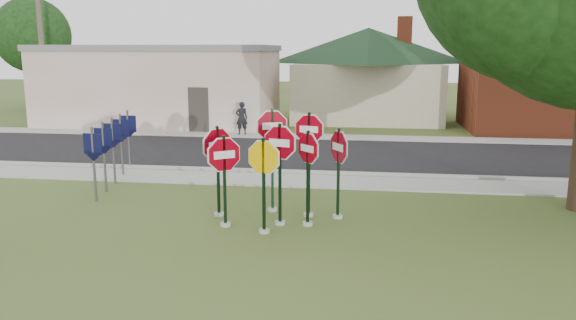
# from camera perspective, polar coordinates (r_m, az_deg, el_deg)

# --- Properties ---
(ground) EXTENTS (120.00, 120.00, 0.00)m
(ground) POSITION_cam_1_polar(r_m,az_deg,el_deg) (11.94, -2.50, -8.27)
(ground) COLOR #3D511E
(ground) RESTS_ON ground
(sidewalk_near) EXTENTS (60.00, 1.60, 0.06)m
(sidewalk_near) POSITION_cam_1_polar(r_m,az_deg,el_deg) (17.16, 0.90, -2.12)
(sidewalk_near) COLOR gray
(sidewalk_near) RESTS_ON ground
(road) EXTENTS (60.00, 7.00, 0.04)m
(road) POSITION_cam_1_polar(r_m,az_deg,el_deg) (21.54, 2.43, 0.58)
(road) COLOR black
(road) RESTS_ON ground
(sidewalk_far) EXTENTS (60.00, 1.60, 0.06)m
(sidewalk_far) POSITION_cam_1_polar(r_m,az_deg,el_deg) (25.76, 3.40, 2.33)
(sidewalk_far) COLOR gray
(sidewalk_far) RESTS_ON ground
(curb) EXTENTS (60.00, 0.20, 0.14)m
(curb) POSITION_cam_1_polar(r_m,az_deg,el_deg) (18.12, 1.31, -1.28)
(curb) COLOR gray
(curb) RESTS_ON ground
(stop_sign_center) EXTENTS (1.05, 0.32, 2.46)m
(stop_sign_center) POSITION_cam_1_polar(r_m,az_deg,el_deg) (12.66, -0.83, -0.02)
(stop_sign_center) COLOR #A5A29A
(stop_sign_center) RESTS_ON ground
(stop_sign_yellow) EXTENTS (1.01, 0.29, 2.21)m
(stop_sign_yellow) POSITION_cam_1_polar(r_m,az_deg,el_deg) (12.14, -2.49, -1.45)
(stop_sign_yellow) COLOR #A5A29A
(stop_sign_yellow) RESTS_ON ground
(stop_sign_left) EXTENTS (0.88, 0.66, 2.21)m
(stop_sign_left) POSITION_cam_1_polar(r_m,az_deg,el_deg) (12.67, -6.49, -0.94)
(stop_sign_left) COLOR #A5A29A
(stop_sign_left) RESTS_ON ground
(stop_sign_right) EXTENTS (0.70, 0.71, 2.29)m
(stop_sign_right) POSITION_cam_1_polar(r_m,az_deg,el_deg) (12.64, 2.04, -0.70)
(stop_sign_right) COLOR #A5A29A
(stop_sign_right) RESTS_ON ground
(stop_sign_back_right) EXTENTS (0.96, 0.24, 2.62)m
(stop_sign_back_right) POSITION_cam_1_polar(r_m,az_deg,el_deg) (13.31, 2.15, 0.92)
(stop_sign_back_right) COLOR #A5A29A
(stop_sign_back_right) RESTS_ON ground
(stop_sign_back_left) EXTENTS (1.00, 0.37, 2.68)m
(stop_sign_back_left) POSITION_cam_1_polar(r_m,az_deg,el_deg) (13.74, -1.61, 1.51)
(stop_sign_back_left) COLOR #A5A29A
(stop_sign_back_left) RESTS_ON ground
(stop_sign_far_right) EXTENTS (0.58, 0.95, 2.28)m
(stop_sign_far_right) POSITION_cam_1_polar(r_m,az_deg,el_deg) (13.24, 5.16, -0.16)
(stop_sign_far_right) COLOR #A5A29A
(stop_sign_far_right) RESTS_ON ground
(stop_sign_far_left) EXTENTS (0.73, 0.88, 2.31)m
(stop_sign_far_left) POSITION_cam_1_polar(r_m,az_deg,el_deg) (13.47, -7.15, 0.12)
(stop_sign_far_left) COLOR #A5A29A
(stop_sign_far_left) RESTS_ON ground
(route_sign_row) EXTENTS (1.43, 4.63, 2.00)m
(route_sign_row) POSITION_cam_1_polar(r_m,az_deg,el_deg) (17.50, -17.35, 1.62)
(route_sign_row) COLOR #59595E
(route_sign_row) RESTS_ON ground
(building_stucco) EXTENTS (12.20, 6.20, 4.20)m
(building_stucco) POSITION_cam_1_polar(r_m,az_deg,el_deg) (31.17, -12.81, 7.53)
(building_stucco) COLOR silver
(building_stucco) RESTS_ON ground
(building_house) EXTENTS (11.60, 11.60, 6.20)m
(building_house) POSITION_cam_1_polar(r_m,az_deg,el_deg) (33.07, 8.15, 10.48)
(building_house) COLOR beige
(building_house) RESTS_ON ground
(building_brick) EXTENTS (10.20, 6.20, 4.75)m
(building_brick) POSITION_cam_1_polar(r_m,az_deg,el_deg) (31.21, 26.88, 7.09)
(building_brick) COLOR maroon
(building_brick) RESTS_ON ground
(utility_pole_near) EXTENTS (2.20, 0.26, 9.50)m
(utility_pole_near) POSITION_cam_1_polar(r_m,az_deg,el_deg) (30.83, -23.87, 12.08)
(utility_pole_near) COLOR #453A2E
(utility_pole_near) RESTS_ON ground
(bg_tree_left) EXTENTS (4.90, 4.90, 7.35)m
(bg_tree_left) POSITION_cam_1_polar(r_m,az_deg,el_deg) (41.47, -24.54, 11.42)
(bg_tree_left) COLOR black
(bg_tree_left) RESTS_ON ground
(pedestrian) EXTENTS (0.65, 0.54, 1.54)m
(pedestrian) POSITION_cam_1_polar(r_m,az_deg,el_deg) (26.34, -4.73, 4.27)
(pedestrian) COLOR black
(pedestrian) RESTS_ON sidewalk_far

